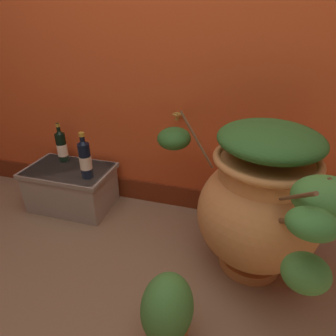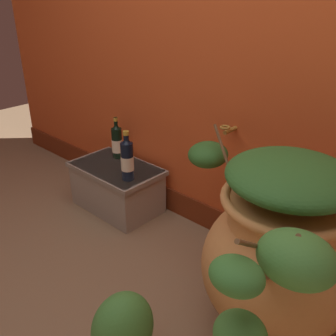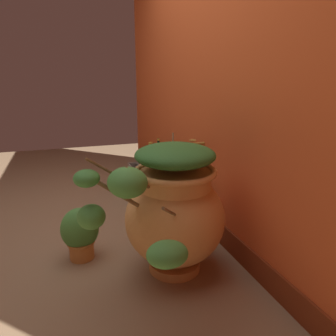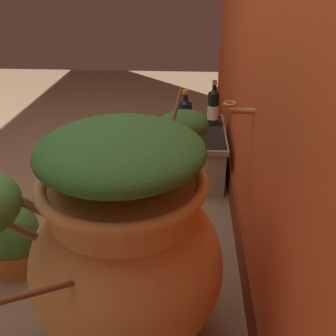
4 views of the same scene
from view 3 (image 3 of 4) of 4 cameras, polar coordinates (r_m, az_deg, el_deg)
The scene contains 7 objects.
ground_plane at distance 2.55m, azimuth -18.02°, elevation -12.75°, with size 7.00×7.00×0.00m, color #896B4C.
back_wall at distance 2.54m, azimuth 8.66°, elevation 18.08°, with size 4.40×0.33×2.60m.
terracotta_urn at distance 1.91m, azimuth 0.87°, elevation -7.44°, with size 1.20×0.91×0.83m.
stone_ledge at distance 3.23m, azimuth -3.02°, elevation -2.46°, with size 0.61×0.38×0.31m.
wine_bottle_left at distance 3.28m, azimuth -1.77°, elevation 2.63°, with size 0.07×0.07×0.29m.
wine_bottle_middle at distance 2.95m, azimuth -3.24°, elevation 1.44°, with size 0.08×0.08×0.31m.
potted_shrub at distance 2.22m, azimuth -16.04°, elevation -11.54°, with size 0.21×0.26×0.37m.
Camera 3 is at (2.25, 0.03, 1.20)m, focal length 32.69 mm.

